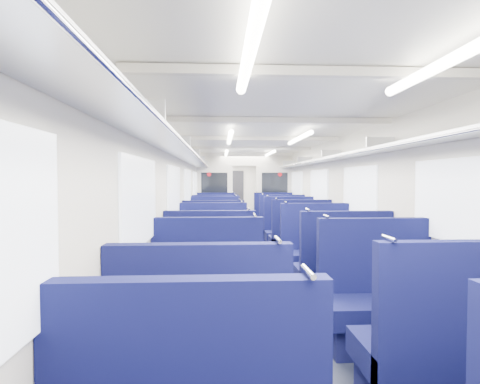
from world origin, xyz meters
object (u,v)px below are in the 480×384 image
object	(u,v)px
seat_6	(207,304)
seat_18	(216,223)
seat_13	(300,242)
seat_19	(274,222)
seat_11	(317,257)
seat_9	(342,276)
end_door	(236,192)
seat_8	(210,275)
seat_16	(215,228)
seat_4	(201,367)
seat_10	(213,255)
seat_7	(379,306)
bulkhead	(245,192)
seat_12	(214,245)
seat_17	(281,227)
seat_14	(215,234)
seat_5	(446,359)
seat_15	(290,235)

from	to	relation	value
seat_6	seat_18	bearing A→B (deg)	90.00
seat_6	seat_13	xyz separation A→B (m)	(1.66, 3.48, 0.00)
seat_19	seat_11	bearing A→B (deg)	-90.00
seat_9	seat_18	distance (m)	6.14
end_door	seat_13	size ratio (longest dim) A/B	1.59
seat_8	seat_9	distance (m)	1.67
seat_6	seat_16	xyz separation A→B (m)	(0.00, 5.67, 0.00)
seat_4	seat_6	world-z (taller)	same
seat_9	seat_10	bearing A→B (deg)	140.16
seat_6	seat_7	size ratio (longest dim) A/B	1.00
bulkhead	seat_9	xyz separation A→B (m)	(0.83, -6.23, -0.85)
seat_12	seat_8	bearing A→B (deg)	-90.00
end_door	seat_10	distance (m)	11.40
seat_8	seat_19	bearing A→B (deg)	73.99
bulkhead	seat_7	distance (m)	7.45
seat_4	seat_6	distance (m)	1.25
seat_12	seat_19	xyz separation A→B (m)	(1.66, 3.57, 0.00)
seat_13	seat_17	world-z (taller)	same
seat_6	seat_14	distance (m)	4.66
bulkhead	seat_8	xyz separation A→B (m)	(-0.83, -6.08, -0.85)
seat_5	seat_8	xyz separation A→B (m)	(-1.66, 2.35, 0.00)
seat_6	seat_12	world-z (taller)	same
end_door	seat_19	bearing A→B (deg)	-83.05
bulkhead	seat_10	distance (m)	4.99
seat_5	seat_8	distance (m)	2.87
end_door	seat_11	size ratio (longest dim) A/B	1.59
seat_4	seat_8	size ratio (longest dim) A/B	1.00
seat_7	seat_18	size ratio (longest dim) A/B	1.00
seat_4	seat_5	bearing A→B (deg)	0.55
seat_4	seat_13	bearing A→B (deg)	70.67
seat_4	seat_11	bearing A→B (deg)	63.93
seat_7	seat_17	bearing A→B (deg)	90.00
seat_14	seat_15	world-z (taller)	same
seat_16	seat_19	world-z (taller)	same
seat_10	seat_12	bearing A→B (deg)	90.00
seat_5	seat_8	size ratio (longest dim) A/B	1.00
end_door	seat_16	size ratio (longest dim) A/B	1.59
seat_11	seat_13	distance (m)	1.34
seat_12	seat_15	world-z (taller)	same
bulkhead	seat_5	world-z (taller)	bulkhead
seat_4	seat_14	bearing A→B (deg)	90.00
seat_7	seat_17	xyz separation A→B (m)	(0.00, 5.90, 0.00)
seat_6	seat_11	bearing A→B (deg)	52.26
seat_6	seat_7	xyz separation A→B (m)	(1.66, -0.16, 0.00)
bulkhead	seat_7	world-z (taller)	bulkhead
seat_8	seat_12	size ratio (longest dim) A/B	1.00
seat_12	bulkhead	bearing A→B (deg)	77.88
seat_17	seat_19	distance (m)	1.16
seat_10	seat_11	distance (m)	1.67
seat_5	seat_14	xyz separation A→B (m)	(-1.66, 5.90, 0.00)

